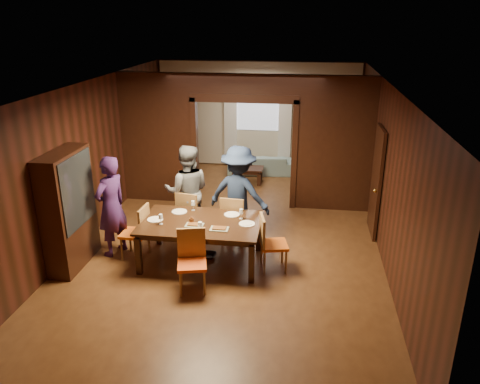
# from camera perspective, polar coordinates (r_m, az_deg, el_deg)

# --- Properties ---
(floor) EXTENTS (9.00, 9.00, 0.00)m
(floor) POSITION_cam_1_polar(r_m,az_deg,el_deg) (9.22, -0.86, -5.16)
(floor) COLOR #512D17
(floor) RESTS_ON ground
(ceiling) EXTENTS (5.50, 9.00, 0.02)m
(ceiling) POSITION_cam_1_polar(r_m,az_deg,el_deg) (8.37, -0.97, 12.98)
(ceiling) COLOR silver
(ceiling) RESTS_ON room_walls
(room_walls) EXTENTS (5.52, 9.01, 2.90)m
(room_walls) POSITION_cam_1_polar(r_m,az_deg,el_deg) (10.47, 0.70, 6.81)
(room_walls) COLOR black
(room_walls) RESTS_ON floor
(person_purple) EXTENTS (0.66, 0.78, 1.81)m
(person_purple) POSITION_cam_1_polar(r_m,az_deg,el_deg) (8.47, -15.44, -1.70)
(person_purple) COLOR #381B4E
(person_purple) RESTS_ON floor
(person_grey) EXTENTS (0.98, 0.82, 1.80)m
(person_grey) POSITION_cam_1_polar(r_m,az_deg,el_deg) (8.91, -6.43, 0.06)
(person_grey) COLOR slate
(person_grey) RESTS_ON floor
(person_navy) EXTENTS (1.32, 0.97, 1.83)m
(person_navy) POSITION_cam_1_polar(r_m,az_deg,el_deg) (8.69, -0.14, -0.24)
(person_navy) COLOR #1B2744
(person_navy) RESTS_ON floor
(sofa) EXTENTS (1.82, 0.85, 0.52)m
(sofa) POSITION_cam_1_polar(r_m,az_deg,el_deg) (12.67, 2.56, 3.45)
(sofa) COLOR #7FA1A6
(sofa) RESTS_ON floor
(serving_bowl) EXTENTS (0.28, 0.28, 0.07)m
(serving_bowl) POSITION_cam_1_polar(r_m,az_deg,el_deg) (8.06, -3.99, -2.99)
(serving_bowl) COLOR black
(serving_bowl) RESTS_ON dining_table
(dining_table) EXTENTS (2.03, 1.26, 0.76)m
(dining_table) POSITION_cam_1_polar(r_m,az_deg,el_deg) (8.12, -4.73, -6.08)
(dining_table) COLOR black
(dining_table) RESTS_ON floor
(coffee_table) EXTENTS (0.80, 0.50, 0.40)m
(coffee_table) POSITION_cam_1_polar(r_m,az_deg,el_deg) (11.94, 0.89, 2.07)
(coffee_table) COLOR black
(coffee_table) RESTS_ON floor
(chair_left) EXTENTS (0.46, 0.46, 0.97)m
(chair_left) POSITION_cam_1_polar(r_m,az_deg,el_deg) (8.41, -12.75, -4.75)
(chair_left) COLOR orange
(chair_left) RESTS_ON floor
(chair_right) EXTENTS (0.53, 0.53, 0.97)m
(chair_right) POSITION_cam_1_polar(r_m,az_deg,el_deg) (7.84, 4.16, -6.21)
(chair_right) COLOR #CA5413
(chair_right) RESTS_ON floor
(chair_far_l) EXTENTS (0.52, 0.52, 0.97)m
(chair_far_l) POSITION_cam_1_polar(r_m,az_deg,el_deg) (8.96, -5.94, -2.68)
(chair_far_l) COLOR orange
(chair_far_l) RESTS_ON floor
(chair_far_r) EXTENTS (0.47, 0.47, 0.97)m
(chair_far_r) POSITION_cam_1_polar(r_m,az_deg,el_deg) (8.69, -0.69, -3.33)
(chair_far_r) COLOR #DD5114
(chair_far_r) RESTS_ON floor
(chair_near) EXTENTS (0.53, 0.53, 0.97)m
(chair_near) POSITION_cam_1_polar(r_m,az_deg,el_deg) (7.29, -5.88, -8.53)
(chair_near) COLOR #DC4B14
(chair_near) RESTS_ON floor
(hutch) EXTENTS (0.40, 1.20, 2.00)m
(hutch) POSITION_cam_1_polar(r_m,az_deg,el_deg) (8.29, -20.15, -2.07)
(hutch) COLOR black
(hutch) RESTS_ON floor
(door_right) EXTENTS (0.06, 0.90, 2.10)m
(door_right) POSITION_cam_1_polar(r_m,az_deg,el_deg) (9.29, 16.29, 1.19)
(door_right) COLOR black
(door_right) RESTS_ON floor
(window_far) EXTENTS (1.20, 0.03, 1.30)m
(window_far) POSITION_cam_1_polar(r_m,az_deg,el_deg) (12.91, 2.19, 10.38)
(window_far) COLOR silver
(window_far) RESTS_ON back_wall
(curtain_left) EXTENTS (0.35, 0.06, 2.40)m
(curtain_left) POSITION_cam_1_polar(r_m,az_deg,el_deg) (13.05, -1.16, 8.49)
(curtain_left) COLOR white
(curtain_left) RESTS_ON back_wall
(curtain_right) EXTENTS (0.35, 0.06, 2.40)m
(curtain_right) POSITION_cam_1_polar(r_m,az_deg,el_deg) (12.90, 5.50, 8.26)
(curtain_right) COLOR white
(curtain_right) RESTS_ON back_wall
(plate_left) EXTENTS (0.27, 0.27, 0.01)m
(plate_left) POSITION_cam_1_polar(r_m,az_deg,el_deg) (8.13, -10.30, -3.31)
(plate_left) COLOR white
(plate_left) RESTS_ON dining_table
(plate_far_l) EXTENTS (0.27, 0.27, 0.01)m
(plate_far_l) POSITION_cam_1_polar(r_m,az_deg,el_deg) (8.38, -7.39, -2.38)
(plate_far_l) COLOR silver
(plate_far_l) RESTS_ON dining_table
(plate_far_r) EXTENTS (0.27, 0.27, 0.01)m
(plate_far_r) POSITION_cam_1_polar(r_m,az_deg,el_deg) (8.19, -0.99, -2.76)
(plate_far_r) COLOR white
(plate_far_r) RESTS_ON dining_table
(plate_right) EXTENTS (0.27, 0.27, 0.01)m
(plate_right) POSITION_cam_1_polar(r_m,az_deg,el_deg) (7.84, 0.85, -3.89)
(plate_right) COLOR white
(plate_right) RESTS_ON dining_table
(plate_near) EXTENTS (0.27, 0.27, 0.01)m
(plate_near) POSITION_cam_1_polar(r_m,az_deg,el_deg) (7.62, -5.50, -4.76)
(plate_near) COLOR silver
(plate_near) RESTS_ON dining_table
(platter_a) EXTENTS (0.30, 0.20, 0.04)m
(platter_a) POSITION_cam_1_polar(r_m,az_deg,el_deg) (7.81, -5.58, -3.99)
(platter_a) COLOR gray
(platter_a) RESTS_ON dining_table
(platter_b) EXTENTS (0.30, 0.20, 0.04)m
(platter_b) POSITION_cam_1_polar(r_m,az_deg,el_deg) (7.65, -2.54, -4.45)
(platter_b) COLOR gray
(platter_b) RESTS_ON dining_table
(wineglass_left) EXTENTS (0.08, 0.08, 0.18)m
(wineglass_left) POSITION_cam_1_polar(r_m,az_deg,el_deg) (7.91, -9.64, -3.29)
(wineglass_left) COLOR silver
(wineglass_left) RESTS_ON dining_table
(wineglass_far) EXTENTS (0.08, 0.08, 0.18)m
(wineglass_far) POSITION_cam_1_polar(r_m,az_deg,el_deg) (8.39, -5.74, -1.65)
(wineglass_far) COLOR white
(wineglass_far) RESTS_ON dining_table
(wineglass_right) EXTENTS (0.08, 0.08, 0.18)m
(wineglass_right) POSITION_cam_1_polar(r_m,az_deg,el_deg) (8.00, 0.15, -2.69)
(wineglass_right) COLOR white
(wineglass_right) RESTS_ON dining_table
(tumbler) EXTENTS (0.07, 0.07, 0.14)m
(tumbler) POSITION_cam_1_polar(r_m,az_deg,el_deg) (7.63, -4.89, -4.15)
(tumbler) COLOR silver
(tumbler) RESTS_ON dining_table
(condiment_jar) EXTENTS (0.08, 0.08, 0.11)m
(condiment_jar) POSITION_cam_1_polar(r_m,az_deg,el_deg) (7.89, -5.91, -3.44)
(condiment_jar) COLOR #4F2812
(condiment_jar) RESTS_ON dining_table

